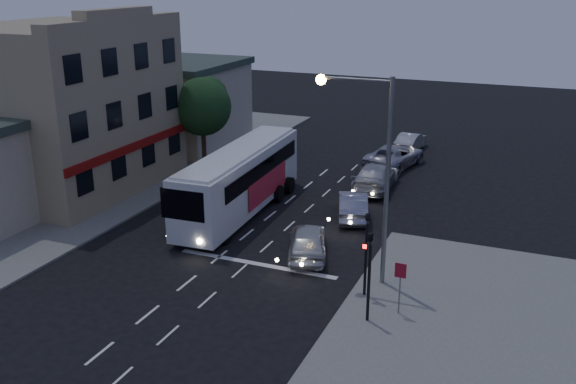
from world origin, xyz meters
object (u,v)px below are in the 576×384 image
at_px(traffic_signal_side, 370,267).
at_px(street_tree, 202,104).
at_px(tour_bus, 240,179).
at_px(car_sedan_b, 375,177).
at_px(regulatory_sign, 400,280).
at_px(car_extra, 411,142).
at_px(streetlight, 373,158).
at_px(traffic_signal_main, 366,244).
at_px(car_suv, 308,241).
at_px(car_sedan_c, 395,156).
at_px(car_sedan_a, 353,205).

xyz_separation_m(traffic_signal_side, street_tree, (-16.51, 16.22, 2.08)).
bearing_deg(tour_bus, car_sedan_b, 47.40).
distance_m(traffic_signal_side, regulatory_sign, 1.61).
relative_size(car_sedan_b, car_extra, 1.32).
height_order(car_extra, street_tree, street_tree).
bearing_deg(streetlight, traffic_signal_main, -79.80).
bearing_deg(street_tree, car_suv, -42.88).
height_order(car_sedan_b, traffic_signal_side, traffic_signal_side).
distance_m(tour_bus, street_tree, 9.95).
bearing_deg(streetlight, regulatory_sign, -51.25).
xyz_separation_m(tour_bus, traffic_signal_main, (9.37, -7.07, 0.40)).
distance_m(regulatory_sign, street_tree, 23.40).
height_order(car_sedan_c, street_tree, street_tree).
distance_m(car_extra, regulatory_sign, 25.88).
bearing_deg(car_suv, traffic_signal_main, 121.18).
relative_size(tour_bus, car_sedan_c, 2.16).
bearing_deg(car_sedan_a, car_extra, -107.87).
bearing_deg(regulatory_sign, streetlight, 128.75).
height_order(car_sedan_c, traffic_signal_main, traffic_signal_main).
bearing_deg(car_suv, car_sedan_a, -114.55).
xyz_separation_m(car_sedan_b, regulatory_sign, (5.12, -15.21, 0.79)).
height_order(car_sedan_b, street_tree, street_tree).
bearing_deg(car_extra, street_tree, 43.72).
distance_m(car_sedan_a, traffic_signal_side, 11.59).
height_order(car_sedan_c, streetlight, streetlight).
bearing_deg(tour_bus, car_sedan_c, 62.01).
xyz_separation_m(car_extra, traffic_signal_main, (3.39, -24.35, 1.72)).
xyz_separation_m(car_sedan_a, street_tree, (-12.57, 5.45, 3.76)).
bearing_deg(car_sedan_c, car_sedan_a, 103.47).
xyz_separation_m(traffic_signal_main, street_tree, (-15.81, 14.25, 2.08)).
bearing_deg(car_sedan_b, traffic_signal_side, 100.67).
height_order(car_sedan_c, car_extra, car_sedan_c).
xyz_separation_m(tour_bus, car_sedan_b, (5.96, 7.12, -1.22)).
xyz_separation_m(car_suv, car_sedan_c, (0.24, 16.51, 0.03)).
bearing_deg(car_sedan_b, streetlight, 100.29).
bearing_deg(tour_bus, car_suv, -38.28).
bearing_deg(traffic_signal_main, car_sedan_a, 110.19).
bearing_deg(traffic_signal_side, street_tree, 135.50).
distance_m(traffic_signal_main, street_tree, 21.38).
relative_size(car_sedan_b, traffic_signal_side, 1.36).
bearing_deg(car_sedan_b, car_extra, -93.76).
height_order(car_sedan_b, car_extra, car_sedan_b).
distance_m(traffic_signal_main, traffic_signal_side, 2.10).
bearing_deg(tour_bus, regulatory_sign, -38.82).
bearing_deg(car_sedan_a, street_tree, -41.88).
height_order(car_suv, traffic_signal_main, traffic_signal_main).
height_order(regulatory_sign, streetlight, streetlight).
height_order(tour_bus, regulatory_sign, tour_bus).
bearing_deg(streetlight, car_sedan_a, 111.99).
distance_m(traffic_signal_main, regulatory_sign, 2.14).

